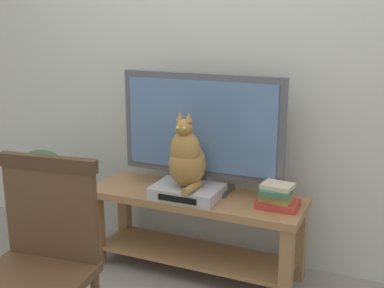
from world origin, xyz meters
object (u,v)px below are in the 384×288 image
object	(u,v)px
tv	(201,129)
media_box	(187,191)
tv_stand	(195,219)
book_stack	(277,197)
wooden_chair	(38,255)
cat	(187,158)
potted_plant	(42,194)

from	to	relation	value
tv	media_box	xyz separation A→B (m)	(-0.02, -0.15, -0.35)
tv_stand	book_stack	size ratio (longest dim) A/B	5.72
media_box	wooden_chair	distance (m)	1.05
cat	potted_plant	size ratio (longest dim) A/B	0.63
media_box	wooden_chair	bearing A→B (deg)	-103.36
book_stack	potted_plant	size ratio (longest dim) A/B	0.32
tv	media_box	bearing A→B (deg)	-99.26
tv_stand	wooden_chair	world-z (taller)	wooden_chair
tv	potted_plant	world-z (taller)	tv
wooden_chair	book_stack	xyz separation A→B (m)	(0.77, 1.07, 0.01)
media_box	wooden_chair	size ratio (longest dim) A/B	0.41
media_box	potted_plant	xyz separation A→B (m)	(-1.01, -0.10, -0.13)
wooden_chair	potted_plant	bearing A→B (deg)	129.93
tv	book_stack	world-z (taller)	tv
tv_stand	cat	bearing A→B (deg)	-107.55
tv_stand	potted_plant	bearing A→B (deg)	-171.23
tv_stand	book_stack	xyz separation A→B (m)	(0.50, -0.01, 0.22)
wooden_chair	media_box	bearing A→B (deg)	76.64
tv_stand	wooden_chair	xyz separation A→B (m)	(-0.27, -1.08, 0.21)
tv	tv_stand	bearing A→B (deg)	-90.01
media_box	cat	xyz separation A→B (m)	(0.00, -0.01, 0.21)
tv_stand	tv	bearing A→B (deg)	89.99
cat	book_stack	bearing A→B (deg)	6.52
tv_stand	book_stack	world-z (taller)	book_stack
tv_stand	media_box	bearing A→B (deg)	-111.36
tv_stand	tv	size ratio (longest dim) A/B	1.29
tv_stand	cat	xyz separation A→B (m)	(-0.02, -0.07, 0.40)
potted_plant	wooden_chair	bearing A→B (deg)	-50.07
cat	potted_plant	xyz separation A→B (m)	(-1.01, -0.09, -0.34)
tv_stand	wooden_chair	size ratio (longest dim) A/B	1.35
book_stack	potted_plant	world-z (taller)	potted_plant
tv_stand	potted_plant	world-z (taller)	potted_plant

